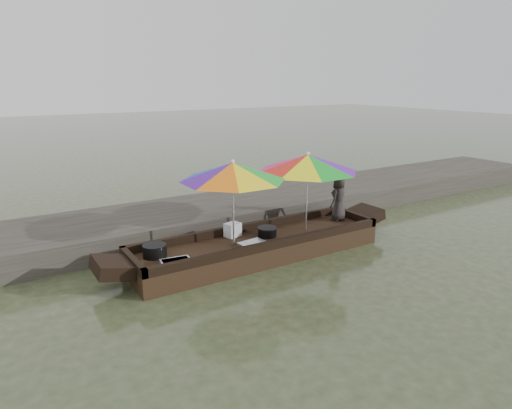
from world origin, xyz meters
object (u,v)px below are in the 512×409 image
cooking_pot (155,251)px  supply_bag (233,230)px  tray_scallop (253,244)px  umbrella_bow (233,203)px  vendor (339,198)px  boat_hull (259,248)px  charcoal_grill (267,232)px  tray_crayfish (176,263)px  umbrella_stern (307,192)px

cooking_pot → supply_bag: 1.63m
supply_bag → cooking_pot: bearing=-172.6°
tray_scallop → umbrella_bow: umbrella_bow is taller
cooking_pot → vendor: 4.04m
cooking_pot → supply_bag: supply_bag is taller
boat_hull → supply_bag: size_ratio=17.36×
vendor → cooking_pot: bearing=-20.2°
charcoal_grill → tray_scallop: bearing=-150.3°
cooking_pot → tray_crayfish: bearing=-74.7°
umbrella_stern → tray_scallop: bearing=-170.7°
supply_bag → umbrella_stern: (1.44, -0.41, 0.65)m
supply_bag → umbrella_stern: bearing=-15.8°
tray_scallop → vendor: vendor is taller
cooking_pot → tray_crayfish: size_ratio=0.83×
tray_crayfish → charcoal_grill: bearing=11.7°
tray_crayfish → tray_scallop: bearing=5.0°
vendor → tray_scallop: bearing=-10.5°
cooking_pot → vendor: size_ratio=0.42×
umbrella_bow → tray_crayfish: bearing=-164.1°
umbrella_stern → supply_bag: bearing=164.2°
cooking_pot → charcoal_grill: bearing=-3.7°
boat_hull → vendor: (2.08, 0.15, 0.65)m
cooking_pot → umbrella_bow: (1.41, -0.20, 0.67)m
boat_hull → umbrella_bow: umbrella_bow is taller
supply_bag → charcoal_grill: bearing=-32.1°
vendor → umbrella_bow: bearing=-16.3°
boat_hull → tray_crayfish: 1.84m
tray_scallop → tray_crayfish: bearing=-175.0°
tray_crayfish → umbrella_bow: (1.26, 0.36, 0.73)m
boat_hull → tray_scallop: 0.41m
charcoal_grill → umbrella_bow: bearing=-175.7°
charcoal_grill → vendor: 1.90m
boat_hull → charcoal_grill: charcoal_grill is taller
tray_crayfish → charcoal_grill: size_ratio=1.38×
tray_scallop → charcoal_grill: (0.50, 0.28, 0.05)m
supply_bag → vendor: (2.41, -0.26, 0.35)m
tray_crayfish → vendor: bearing=7.5°
tray_scallop → charcoal_grill: size_ratio=1.38×
cooking_pot → umbrella_bow: bearing=-8.0°
tray_scallop → umbrella_bow: (-0.27, 0.23, 0.74)m
umbrella_stern → boat_hull: bearing=180.0°
tray_scallop → charcoal_grill: charcoal_grill is taller
vendor → umbrella_bow: (-2.61, -0.15, 0.30)m
tray_scallop → umbrella_stern: bearing=9.3°
boat_hull → vendor: size_ratio=5.08×
boat_hull → umbrella_bow: (-0.53, 0.00, 0.95)m
tray_scallop → supply_bag: bearing=95.5°
boat_hull → cooking_pot: bearing=174.2°
cooking_pot → umbrella_stern: bearing=-3.7°
tray_crayfish → boat_hull: bearing=11.3°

